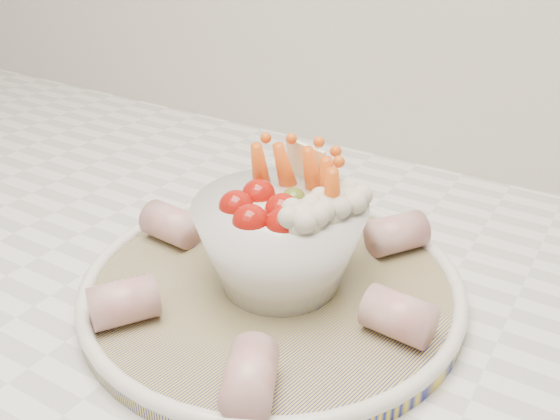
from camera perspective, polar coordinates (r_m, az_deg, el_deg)
The scene contains 3 objects.
serving_platter at distance 0.53m, azimuth -0.72°, elevation -6.94°, with size 0.37×0.37×0.02m.
veggie_bowl at distance 0.50m, azimuth 0.25°, elevation -2.45°, with size 0.14×0.14×0.11m.
cured_meat_rolls at distance 0.52m, azimuth -0.74°, elevation -5.04°, with size 0.28×0.29×0.03m.
Camera 1 is at (0.33, 1.07, 1.24)m, focal length 40.00 mm.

